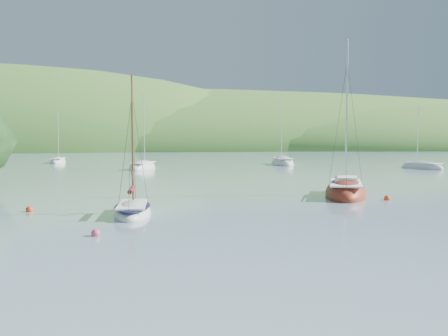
{
  "coord_description": "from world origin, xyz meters",
  "views": [
    {
      "loc": [
        -4.34,
        -21.55,
        4.46
      ],
      "look_at": [
        -0.13,
        8.0,
        2.54
      ],
      "focal_mm": 40.0,
      "sensor_mm": 36.0,
      "label": 1
    }
  ],
  "objects": [
    {
      "name": "daysailer_white",
      "position": [
        -5.53,
        6.99,
        0.2
      ],
      "size": [
        2.21,
        5.62,
        8.54
      ],
      "rotation": [
        0.0,
        0.0,
        -0.03
      ],
      "color": "silver",
      "rests_on": "ground"
    },
    {
      "name": "mooring_buoys",
      "position": [
        -1.89,
        7.37,
        0.12
      ],
      "size": [
        23.78,
        10.35,
        0.43
      ],
      "color": "#D2475F",
      "rests_on": "ground"
    },
    {
      "name": "distant_sloop_b",
      "position": [
        15.65,
        53.98,
        0.2
      ],
      "size": [
        3.83,
        9.02,
        12.53
      ],
      "rotation": [
        0.0,
        0.0,
        -0.08
      ],
      "color": "silver",
      "rests_on": "ground"
    },
    {
      "name": "shoreline_hills",
      "position": [
        -9.66,
        172.42,
        0.0
      ],
      "size": [
        690.0,
        135.0,
        56.0
      ],
      "color": "#3D6A28",
      "rests_on": "ground"
    },
    {
      "name": "ground",
      "position": [
        0.0,
        0.0,
        0.0
      ],
      "size": [
        700.0,
        700.0,
        0.0
      ],
      "primitive_type": "plane",
      "color": "#71939D",
      "rests_on": "ground"
    },
    {
      "name": "sloop_red",
      "position": [
        9.84,
        13.73,
        0.23
      ],
      "size": [
        5.87,
        9.11,
        12.76
      ],
      "rotation": [
        0.0,
        0.0,
        -0.37
      ],
      "color": "maroon",
      "rests_on": "ground"
    },
    {
      "name": "distant_sloop_a",
      "position": [
        -5.77,
        46.28,
        0.19
      ],
      "size": [
        4.84,
        8.15,
        10.98
      ],
      "rotation": [
        0.0,
        0.0,
        -0.3
      ],
      "color": "silver",
      "rests_on": "ground"
    },
    {
      "name": "distant_sloop_d",
      "position": [
        32.03,
        41.89,
        0.17
      ],
      "size": [
        4.51,
        7.03,
        9.47
      ],
      "rotation": [
        0.0,
        0.0,
        0.36
      ],
      "color": "silver",
      "rests_on": "ground"
    },
    {
      "name": "distant_sloop_c",
      "position": [
        -20.01,
        64.17,
        0.16
      ],
      "size": [
        2.26,
        6.38,
        9.1
      ],
      "rotation": [
        0.0,
        0.0,
        0.0
      ],
      "color": "silver",
      "rests_on": "ground"
    }
  ]
}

